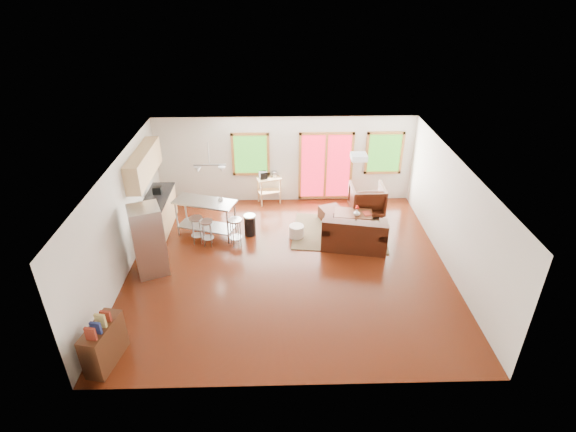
{
  "coord_description": "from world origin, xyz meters",
  "views": [
    {
      "loc": [
        -0.25,
        -8.79,
        6.27
      ],
      "look_at": [
        0.0,
        0.3,
        1.2
      ],
      "focal_mm": 28.0,
      "sensor_mm": 36.0,
      "label": 1
    }
  ],
  "objects_px": {
    "coffee_table": "(353,215)",
    "rug": "(340,233)",
    "island": "(205,212)",
    "loveseat": "(355,235)",
    "refrigerator": "(149,240)",
    "armchair": "(367,198)",
    "kitchen_cart": "(268,181)",
    "ottoman": "(331,214)"
  },
  "relations": [
    {
      "from": "rug",
      "to": "refrigerator",
      "type": "bearing_deg",
      "value": -160.88
    },
    {
      "from": "refrigerator",
      "to": "rug",
      "type": "bearing_deg",
      "value": -2.65
    },
    {
      "from": "island",
      "to": "coffee_table",
      "type": "bearing_deg",
      "value": 5.36
    },
    {
      "from": "island",
      "to": "kitchen_cart",
      "type": "xyz_separation_m",
      "value": [
        1.61,
        1.82,
        0.02
      ]
    },
    {
      "from": "refrigerator",
      "to": "loveseat",
      "type": "bearing_deg",
      "value": -11.0
    },
    {
      "from": "refrigerator",
      "to": "island",
      "type": "height_order",
      "value": "refrigerator"
    },
    {
      "from": "armchair",
      "to": "ottoman",
      "type": "bearing_deg",
      "value": 19.92
    },
    {
      "from": "refrigerator",
      "to": "kitchen_cart",
      "type": "distance_m",
      "value": 4.34
    },
    {
      "from": "refrigerator",
      "to": "coffee_table",
      "type": "bearing_deg",
      "value": -0.17
    },
    {
      "from": "rug",
      "to": "refrigerator",
      "type": "relative_size",
      "value": 1.46
    },
    {
      "from": "rug",
      "to": "armchair",
      "type": "relative_size",
      "value": 2.55
    },
    {
      "from": "refrigerator",
      "to": "island",
      "type": "distance_m",
      "value": 1.92
    },
    {
      "from": "loveseat",
      "to": "coffee_table",
      "type": "relative_size",
      "value": 1.61
    },
    {
      "from": "refrigerator",
      "to": "island",
      "type": "relative_size",
      "value": 0.99
    },
    {
      "from": "rug",
      "to": "armchair",
      "type": "bearing_deg",
      "value": 50.8
    },
    {
      "from": "island",
      "to": "armchair",
      "type": "bearing_deg",
      "value": 13.78
    },
    {
      "from": "island",
      "to": "loveseat",
      "type": "bearing_deg",
      "value": -10.11
    },
    {
      "from": "loveseat",
      "to": "refrigerator",
      "type": "height_order",
      "value": "refrigerator"
    },
    {
      "from": "loveseat",
      "to": "kitchen_cart",
      "type": "distance_m",
      "value": 3.35
    },
    {
      "from": "ottoman",
      "to": "coffee_table",
      "type": "bearing_deg",
      "value": -29.89
    },
    {
      "from": "coffee_table",
      "to": "rug",
      "type": "bearing_deg",
      "value": -136.1
    },
    {
      "from": "ottoman",
      "to": "refrigerator",
      "type": "height_order",
      "value": "refrigerator"
    },
    {
      "from": "armchair",
      "to": "ottoman",
      "type": "height_order",
      "value": "armchair"
    },
    {
      "from": "coffee_table",
      "to": "kitchen_cart",
      "type": "height_order",
      "value": "kitchen_cart"
    },
    {
      "from": "kitchen_cart",
      "to": "loveseat",
      "type": "bearing_deg",
      "value": -48.65
    },
    {
      "from": "armchair",
      "to": "refrigerator",
      "type": "xyz_separation_m",
      "value": [
        -5.48,
        -2.69,
        0.36
      ]
    },
    {
      "from": "ottoman",
      "to": "refrigerator",
      "type": "bearing_deg",
      "value": -152.6
    },
    {
      "from": "kitchen_cart",
      "to": "ottoman",
      "type": "bearing_deg",
      "value": -32.66
    },
    {
      "from": "coffee_table",
      "to": "island",
      "type": "distance_m",
      "value": 3.97
    },
    {
      "from": "loveseat",
      "to": "armchair",
      "type": "distance_m",
      "value": 1.88
    },
    {
      "from": "kitchen_cart",
      "to": "island",
      "type": "bearing_deg",
      "value": -131.53
    },
    {
      "from": "ottoman",
      "to": "refrigerator",
      "type": "distance_m",
      "value": 5.03
    },
    {
      "from": "rug",
      "to": "ottoman",
      "type": "relative_size",
      "value": 4.34
    },
    {
      "from": "rug",
      "to": "island",
      "type": "relative_size",
      "value": 1.44
    },
    {
      "from": "rug",
      "to": "coffee_table",
      "type": "height_order",
      "value": "coffee_table"
    },
    {
      "from": "ottoman",
      "to": "island",
      "type": "height_order",
      "value": "island"
    },
    {
      "from": "refrigerator",
      "to": "kitchen_cart",
      "type": "height_order",
      "value": "refrigerator"
    },
    {
      "from": "armchair",
      "to": "ottoman",
      "type": "xyz_separation_m",
      "value": [
        -1.06,
        -0.4,
        -0.29
      ]
    },
    {
      "from": "ottoman",
      "to": "rug",
      "type": "bearing_deg",
      "value": -77.3
    },
    {
      "from": "rug",
      "to": "coffee_table",
      "type": "bearing_deg",
      "value": 43.9
    },
    {
      "from": "rug",
      "to": "ottoman",
      "type": "distance_m",
      "value": 0.74
    },
    {
      "from": "rug",
      "to": "island",
      "type": "height_order",
      "value": "island"
    }
  ]
}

